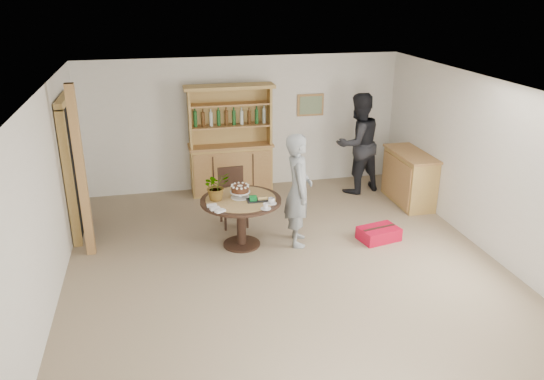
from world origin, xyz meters
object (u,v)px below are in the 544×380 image
Objects in this scene: dining_table at (241,208)px; teen_boy at (298,190)px; red_suitcase at (379,234)px; hutch at (231,157)px; adult_person at (358,143)px; sideboard at (409,178)px; dining_chair at (232,193)px.

teen_boy is at bearing -6.71° from dining_table.
dining_table is at bearing 160.11° from red_suitcase.
hutch is 1.08× the size of adult_person.
red_suitcase is (-1.13, -1.32, -0.37)m from sideboard.
adult_person reaches higher than teen_boy.
hutch is at bearing 78.83° from dining_chair.
adult_person is at bearing 17.11° from dining_chair.
teen_boy reaches higher than dining_chair.
teen_boy is (0.66, -2.37, 0.17)m from hutch.
hutch reaches higher than adult_person.
sideboard is 1.77m from red_suitcase.
sideboard is at bearing -22.21° from hutch.
sideboard is 3.39m from dining_table.
hutch is 2.28m from dining_table.
adult_person is 2.82× the size of red_suitcase.
hutch is 1.62× the size of sideboard.
teen_boy is (0.85, -0.10, 0.26)m from dining_table.
adult_person is at bearing 134.20° from sideboard.
dining_chair reaches higher than sideboard.
red_suitcase is at bearing -7.78° from dining_table.
dining_chair is at bearing 139.99° from red_suitcase.
teen_boy is at bearing -74.45° from hutch.
hutch is 1.70× the size of dining_table.
sideboard is 2.66m from teen_boy.
red_suitcase is (-0.40, -2.06, -0.84)m from adult_person.
dining_table is (-3.23, -1.03, 0.13)m from sideboard.
sideboard is 0.67× the size of adult_person.
dining_chair is 1.41× the size of red_suitcase.
hutch is 2.16× the size of dining_chair.
red_suitcase is (2.10, -0.29, -0.50)m from dining_table.
dining_table is 0.89m from teen_boy.
sideboard is at bearing 37.38° from red_suitcase.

